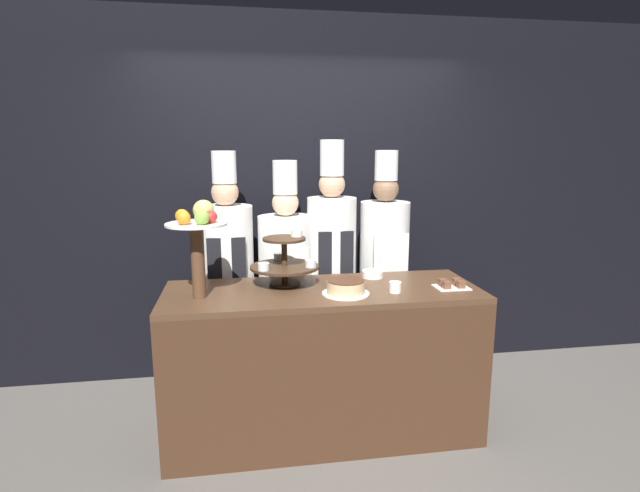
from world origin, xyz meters
TOP-DOWN VIEW (x-y plane):
  - ground_plane at (0.00, 0.00)m, footprint 14.00×14.00m
  - wall_back at (0.00, 1.35)m, footprint 10.00×0.06m
  - buffet_counter at (0.00, 0.35)m, footprint 1.93×0.70m
  - tiered_stand at (-0.22, 0.48)m, footprint 0.43×0.43m
  - fruit_pedestal at (-0.73, 0.30)m, footprint 0.35×0.35m
  - cake_round at (0.12, 0.22)m, footprint 0.28×0.28m
  - cup_white at (0.42, 0.21)m, footprint 0.07×0.07m
  - cake_square_tray at (0.79, 0.25)m, footprint 0.20×0.16m
  - serving_bowl_far at (0.38, 0.57)m, footprint 0.14×0.14m
  - chef_left at (-0.59, 0.97)m, footprint 0.37×0.37m
  - chef_center_left at (-0.17, 0.97)m, footprint 0.40×0.40m
  - chef_center_right at (0.17, 0.97)m, footprint 0.36×0.36m
  - chef_right at (0.57, 0.97)m, footprint 0.37×0.37m

SIDE VIEW (x-z plane):
  - ground_plane at x=0.00m, z-range 0.00..0.00m
  - buffet_counter at x=0.00m, z-range 0.00..0.96m
  - chef_center_left at x=-0.17m, z-range 0.06..1.78m
  - cake_square_tray at x=0.79m, z-range 0.95..1.00m
  - chef_left at x=-0.59m, z-range 0.08..1.87m
  - serving_bowl_far at x=0.38m, z-range 0.91..1.05m
  - chef_right at x=0.57m, z-range 0.09..1.88m
  - cup_white at x=0.42m, z-range 0.96..1.02m
  - cake_round at x=0.12m, z-range 0.95..1.04m
  - chef_center_right at x=0.17m, z-range 0.08..1.95m
  - tiered_stand at x=-0.22m, z-range 0.94..1.28m
  - fruit_pedestal at x=-0.73m, z-range 1.06..1.62m
  - wall_back at x=0.00m, z-range 0.00..2.80m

